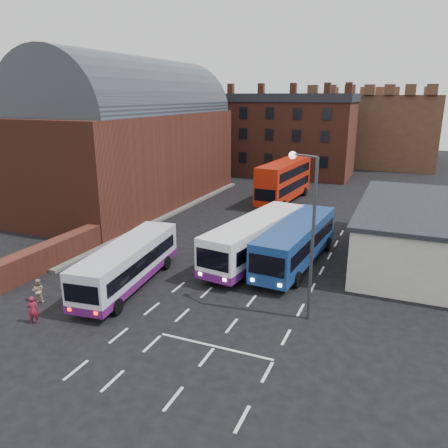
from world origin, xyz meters
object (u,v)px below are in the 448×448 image
at_px(bus_white_inbound, 256,237).
at_px(street_lamp, 309,222).
at_px(pedestrian_red, 33,310).
at_px(bus_blue, 296,241).
at_px(bus_white_outbound, 128,262).
at_px(bus_red_double, 284,181).
at_px(pedestrian_beige, 38,291).

height_order(bus_white_inbound, street_lamp, street_lamp).
bearing_deg(pedestrian_red, bus_blue, -166.53).
xyz_separation_m(bus_white_outbound, pedestrian_red, (-1.95, -6.10, -0.89)).
bearing_deg(street_lamp, bus_blue, 107.18).
bearing_deg(bus_white_outbound, bus_blue, 33.90).
bearing_deg(bus_red_double, pedestrian_beige, 82.35).
height_order(bus_blue, bus_red_double, bus_red_double).
bearing_deg(bus_white_outbound, pedestrian_red, -114.68).
relative_size(bus_red_double, pedestrian_beige, 8.07).
xyz_separation_m(pedestrian_red, pedestrian_beige, (-1.70, 2.06, -0.06)).
xyz_separation_m(street_lamp, pedestrian_beige, (-14.99, -4.35, -4.75)).
bearing_deg(pedestrian_red, street_lamp, 167.56).
xyz_separation_m(bus_blue, pedestrian_beige, (-12.68, -11.83, -1.13)).
height_order(street_lamp, pedestrian_beige, street_lamp).
relative_size(bus_red_double, street_lamp, 1.30).
height_order(bus_blue, street_lamp, street_lamp).
bearing_deg(street_lamp, bus_red_double, 107.71).
distance_m(bus_white_inbound, street_lamp, 9.49).
distance_m(street_lamp, pedestrian_beige, 16.32).
bearing_deg(street_lamp, pedestrian_red, -154.24).
bearing_deg(bus_blue, street_lamp, 111.49).
distance_m(bus_blue, pedestrian_beige, 17.38).
bearing_deg(bus_white_inbound, bus_white_outbound, 58.94).
xyz_separation_m(bus_white_inbound, bus_blue, (2.93, 0.41, -0.04)).
bearing_deg(pedestrian_beige, pedestrian_red, 106.14).
bearing_deg(bus_white_inbound, pedestrian_red, 67.64).
height_order(bus_blue, pedestrian_beige, bus_blue).
xyz_separation_m(bus_red_double, pedestrian_red, (-4.85, -32.87, -1.69)).
xyz_separation_m(street_lamp, pedestrian_red, (-13.29, -6.42, -4.69)).
bearing_deg(street_lamp, pedestrian_beige, -163.80).
distance_m(street_lamp, pedestrian_red, 15.49).
bearing_deg(bus_white_outbound, pedestrian_beige, -139.05).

